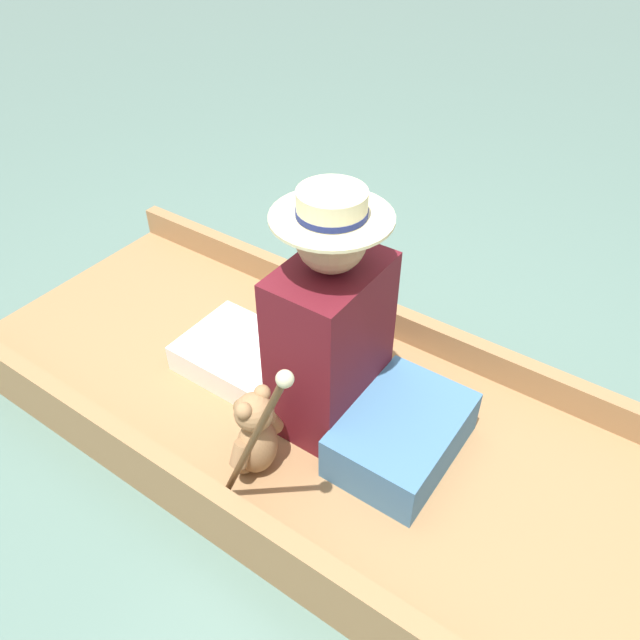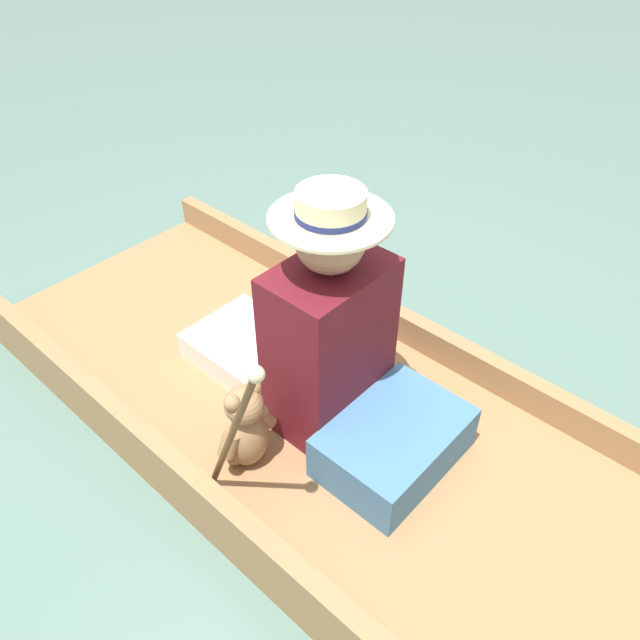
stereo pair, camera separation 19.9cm
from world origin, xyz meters
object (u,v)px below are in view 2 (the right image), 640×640
at_px(teddy_bear, 246,428).
at_px(wine_glass, 308,290).
at_px(walking_cane, 236,425).
at_px(seated_person, 312,334).

xyz_separation_m(teddy_bear, wine_glass, (0.67, 0.36, -0.02)).
distance_m(teddy_bear, walking_cane, 0.32).
bearing_deg(wine_glass, walking_cane, -148.01).
relative_size(teddy_bear, wine_glass, 1.48).
distance_m(teddy_bear, wine_glass, 0.76).
height_order(seated_person, teddy_bear, seated_person).
bearing_deg(wine_glass, seated_person, -134.71).
bearing_deg(teddy_bear, seated_person, 3.53).
xyz_separation_m(seated_person, walking_cane, (-0.47, -0.17, 0.08)).
distance_m(seated_person, wine_glass, 0.52).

